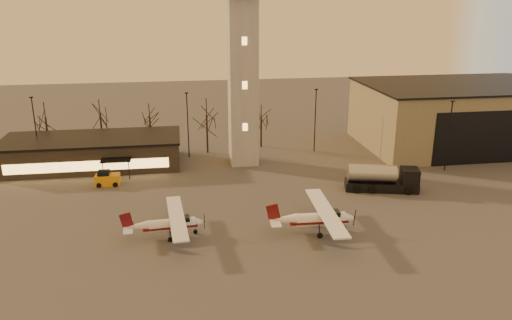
# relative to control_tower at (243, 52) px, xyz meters

# --- Properties ---
(ground) EXTENTS (220.00, 220.00, 0.00)m
(ground) POSITION_rel_control_tower_xyz_m (0.00, -30.00, -16.33)
(ground) COLOR #474542
(ground) RESTS_ON ground
(control_tower) EXTENTS (6.80, 6.80, 32.60)m
(control_tower) POSITION_rel_control_tower_xyz_m (0.00, 0.00, 0.00)
(control_tower) COLOR gray
(control_tower) RESTS_ON ground
(hangar) EXTENTS (30.60, 20.60, 10.30)m
(hangar) POSITION_rel_control_tower_xyz_m (36.00, 3.98, -11.17)
(hangar) COLOR #90805E
(hangar) RESTS_ON ground
(terminal) EXTENTS (25.40, 12.20, 4.30)m
(terminal) POSITION_rel_control_tower_xyz_m (-21.99, 1.98, -14.17)
(terminal) COLOR black
(terminal) RESTS_ON ground
(light_poles) EXTENTS (58.50, 12.25, 10.14)m
(light_poles) POSITION_rel_control_tower_xyz_m (0.50, 1.00, -10.92)
(light_poles) COLOR black
(light_poles) RESTS_ON ground
(tree_row) EXTENTS (37.20, 9.20, 8.80)m
(tree_row) POSITION_rel_control_tower_xyz_m (-13.70, 9.16, -10.39)
(tree_row) COLOR black
(tree_row) RESTS_ON ground
(cessna_front) EXTENTS (9.96, 12.58, 3.47)m
(cessna_front) POSITION_rel_control_tower_xyz_m (5.05, -24.41, -15.14)
(cessna_front) COLOR white
(cessna_front) RESTS_ON ground
(cessna_rear) EXTENTS (8.98, 11.33, 3.12)m
(cessna_rear) POSITION_rel_control_tower_xyz_m (-10.32, -23.00, -15.26)
(cessna_rear) COLOR silver
(cessna_rear) RESTS_ON ground
(fuel_truck) EXTENTS (9.50, 4.74, 3.39)m
(fuel_truck) POSITION_rel_control_tower_xyz_m (15.96, -13.90, -14.98)
(fuel_truck) COLOR black
(fuel_truck) RESTS_ON ground
(service_cart) EXTENTS (3.15, 2.04, 1.97)m
(service_cart) POSITION_rel_control_tower_xyz_m (-19.00, -6.58, -15.57)
(service_cart) COLOR orange
(service_cart) RESTS_ON ground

